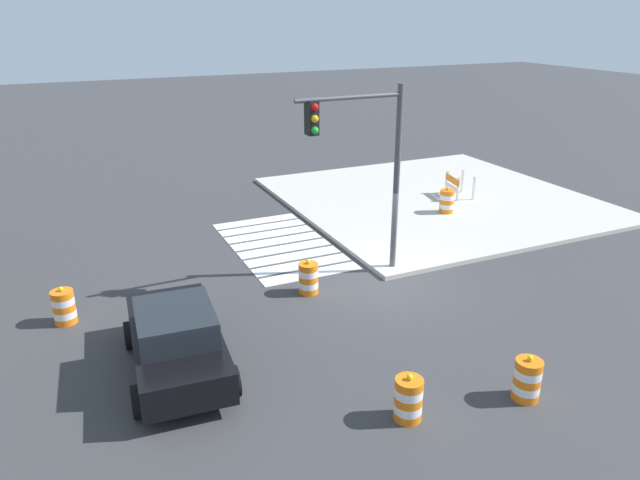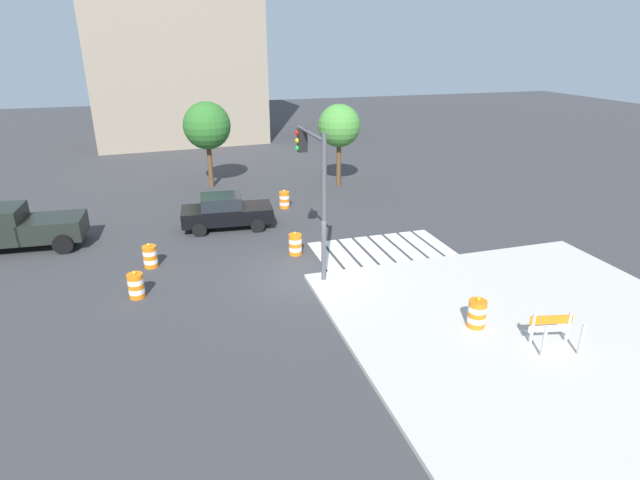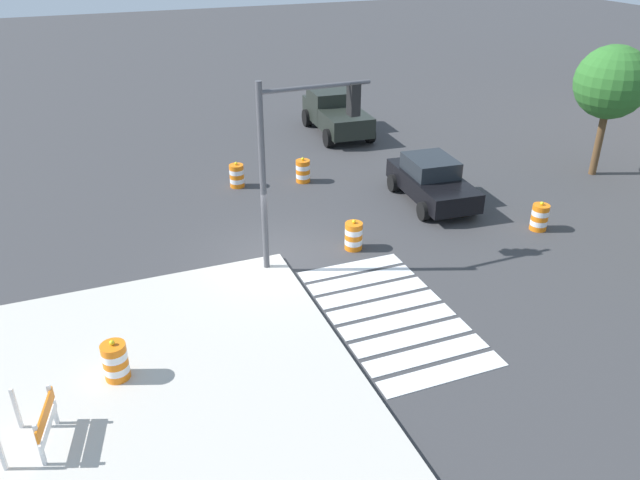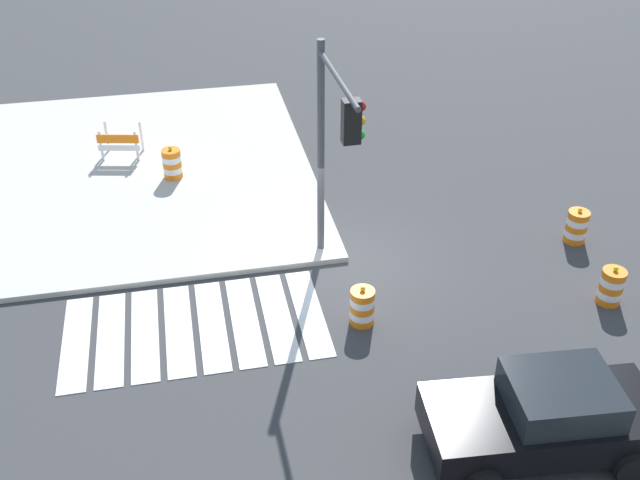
{
  "view_description": "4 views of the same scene",
  "coord_description": "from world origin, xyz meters",
  "px_view_note": "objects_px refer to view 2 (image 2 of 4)",
  "views": [
    {
      "loc": [
        -13.59,
        8.37,
        7.53
      ],
      "look_at": [
        1.67,
        1.37,
        0.95
      ],
      "focal_mm": 33.04,
      "sensor_mm": 36.0,
      "label": 1
    },
    {
      "loc": [
        -4.57,
        -17.11,
        8.61
      ],
      "look_at": [
        1.07,
        1.41,
        0.92
      ],
      "focal_mm": 28.62,
      "sensor_mm": 36.0,
      "label": 2
    },
    {
      "loc": [
        16.08,
        -4.98,
        9.37
      ],
      "look_at": [
        0.47,
        1.15,
        0.64
      ],
      "focal_mm": 34.82,
      "sensor_mm": 36.0,
      "label": 3
    },
    {
      "loc": [
        3.87,
        15.12,
        11.02
      ],
      "look_at": [
        0.98,
        1.14,
        1.55
      ],
      "focal_mm": 41.97,
      "sensor_mm": 36.0,
      "label": 4
    }
  ],
  "objects_px": {
    "pickup_truck": "(15,228)",
    "traffic_barrel_on_sidewalk": "(477,313)",
    "street_tree_streetside_mid": "(339,126)",
    "sports_car": "(226,212)",
    "traffic_light_pole": "(314,175)",
    "traffic_barrel_crosswalk_end": "(136,286)",
    "traffic_barrel_near_corner": "(284,200)",
    "construction_barricade": "(553,328)",
    "street_tree_streetside_near": "(207,126)",
    "traffic_barrel_median_far": "(150,256)",
    "traffic_barrel_median_near": "(295,244)"
  },
  "relations": [
    {
      "from": "sports_car",
      "to": "street_tree_streetside_near",
      "type": "distance_m",
      "value": 8.18
    },
    {
      "from": "traffic_barrel_on_sidewalk",
      "to": "street_tree_streetside_mid",
      "type": "relative_size",
      "value": 0.2
    },
    {
      "from": "sports_car",
      "to": "construction_barricade",
      "type": "height_order",
      "value": "sports_car"
    },
    {
      "from": "traffic_barrel_crosswalk_end",
      "to": "street_tree_streetside_mid",
      "type": "relative_size",
      "value": 0.2
    },
    {
      "from": "sports_car",
      "to": "traffic_barrel_near_corner",
      "type": "height_order",
      "value": "sports_car"
    },
    {
      "from": "construction_barricade",
      "to": "traffic_light_pole",
      "type": "distance_m",
      "value": 9.49
    },
    {
      "from": "pickup_truck",
      "to": "traffic_barrel_on_sidewalk",
      "type": "xyz_separation_m",
      "value": [
        15.36,
        -11.71,
        -0.37
      ]
    },
    {
      "from": "traffic_barrel_median_near",
      "to": "construction_barricade",
      "type": "bearing_deg",
      "value": -59.17
    },
    {
      "from": "construction_barricade",
      "to": "traffic_barrel_median_near",
      "type": "bearing_deg",
      "value": 120.83
    },
    {
      "from": "pickup_truck",
      "to": "traffic_light_pole",
      "type": "bearing_deg",
      "value": -26.95
    },
    {
      "from": "traffic_barrel_crosswalk_end",
      "to": "street_tree_streetside_mid",
      "type": "distance_m",
      "value": 17.03
    },
    {
      "from": "traffic_barrel_on_sidewalk",
      "to": "street_tree_streetside_near",
      "type": "relative_size",
      "value": 0.2
    },
    {
      "from": "traffic_barrel_median_far",
      "to": "traffic_light_pole",
      "type": "distance_m",
      "value": 7.46
    },
    {
      "from": "traffic_barrel_crosswalk_end",
      "to": "traffic_barrel_median_far",
      "type": "xyz_separation_m",
      "value": [
        0.47,
        2.57,
        0.0
      ]
    },
    {
      "from": "traffic_barrel_on_sidewalk",
      "to": "traffic_light_pole",
      "type": "relative_size",
      "value": 0.19
    },
    {
      "from": "traffic_barrel_near_corner",
      "to": "traffic_barrel_crosswalk_end",
      "type": "bearing_deg",
      "value": -131.0
    },
    {
      "from": "sports_car",
      "to": "street_tree_streetside_mid",
      "type": "distance_m",
      "value": 9.96
    },
    {
      "from": "sports_car",
      "to": "traffic_barrel_near_corner",
      "type": "xyz_separation_m",
      "value": [
        3.41,
        2.18,
        -0.36
      ]
    },
    {
      "from": "traffic_light_pole",
      "to": "traffic_barrel_median_near",
      "type": "bearing_deg",
      "value": 99.48
    },
    {
      "from": "pickup_truck",
      "to": "traffic_barrel_near_corner",
      "type": "xyz_separation_m",
      "value": [
        12.47,
        2.24,
        -0.52
      ]
    },
    {
      "from": "sports_car",
      "to": "street_tree_streetside_near",
      "type": "relative_size",
      "value": 0.86
    },
    {
      "from": "pickup_truck",
      "to": "street_tree_streetside_near",
      "type": "height_order",
      "value": "street_tree_streetside_near"
    },
    {
      "from": "pickup_truck",
      "to": "traffic_barrel_median_far",
      "type": "height_order",
      "value": "pickup_truck"
    },
    {
      "from": "traffic_barrel_median_near",
      "to": "construction_barricade",
      "type": "relative_size",
      "value": 0.74
    },
    {
      "from": "traffic_barrel_median_far",
      "to": "traffic_barrel_crosswalk_end",
      "type": "bearing_deg",
      "value": -100.28
    },
    {
      "from": "pickup_truck",
      "to": "traffic_barrel_median_near",
      "type": "xyz_separation_m",
      "value": [
        11.44,
        -4.13,
        -0.52
      ]
    },
    {
      "from": "construction_barricade",
      "to": "pickup_truck",
      "type": "bearing_deg",
      "value": 141.84
    },
    {
      "from": "street_tree_streetside_near",
      "to": "traffic_barrel_on_sidewalk",
      "type": "bearing_deg",
      "value": -72.13
    },
    {
      "from": "traffic_barrel_crosswalk_end",
      "to": "traffic_light_pole",
      "type": "relative_size",
      "value": 0.19
    },
    {
      "from": "traffic_barrel_median_near",
      "to": "traffic_light_pole",
      "type": "xyz_separation_m",
      "value": [
        0.31,
        -1.84,
        3.46
      ]
    },
    {
      "from": "street_tree_streetside_mid",
      "to": "traffic_barrel_crosswalk_end",
      "type": "bearing_deg",
      "value": -134.27
    },
    {
      "from": "traffic_barrel_crosswalk_end",
      "to": "traffic_barrel_median_near",
      "type": "bearing_deg",
      "value": 18.46
    },
    {
      "from": "construction_barricade",
      "to": "street_tree_streetside_near",
      "type": "height_order",
      "value": "street_tree_streetside_near"
    },
    {
      "from": "traffic_light_pole",
      "to": "street_tree_streetside_near",
      "type": "bearing_deg",
      "value": 100.96
    },
    {
      "from": "pickup_truck",
      "to": "street_tree_streetside_mid",
      "type": "bearing_deg",
      "value": 18.84
    },
    {
      "from": "traffic_barrel_near_corner",
      "to": "traffic_barrel_on_sidewalk",
      "type": "relative_size",
      "value": 1.0
    },
    {
      "from": "pickup_truck",
      "to": "street_tree_streetside_mid",
      "type": "relative_size",
      "value": 1.06
    },
    {
      "from": "sports_car",
      "to": "traffic_light_pole",
      "type": "height_order",
      "value": "traffic_light_pole"
    },
    {
      "from": "sports_car",
      "to": "street_tree_streetside_near",
      "type": "height_order",
      "value": "street_tree_streetside_near"
    },
    {
      "from": "traffic_barrel_on_sidewalk",
      "to": "street_tree_streetside_near",
      "type": "bearing_deg",
      "value": 107.87
    },
    {
      "from": "traffic_barrel_near_corner",
      "to": "traffic_barrel_median_near",
      "type": "relative_size",
      "value": 1.0
    },
    {
      "from": "traffic_barrel_near_corner",
      "to": "traffic_barrel_median_near",
      "type": "distance_m",
      "value": 6.46
    },
    {
      "from": "traffic_barrel_median_far",
      "to": "construction_barricade",
      "type": "relative_size",
      "value": 0.74
    },
    {
      "from": "street_tree_streetside_mid",
      "to": "construction_barricade",
      "type": "bearing_deg",
      "value": -89.55
    },
    {
      "from": "traffic_barrel_median_near",
      "to": "traffic_barrel_near_corner",
      "type": "bearing_deg",
      "value": 80.87
    },
    {
      "from": "pickup_truck",
      "to": "traffic_barrel_median_near",
      "type": "relative_size",
      "value": 5.16
    },
    {
      "from": "traffic_barrel_median_far",
      "to": "traffic_barrel_on_sidewalk",
      "type": "relative_size",
      "value": 1.0
    },
    {
      "from": "traffic_barrel_crosswalk_end",
      "to": "street_tree_streetside_near",
      "type": "xyz_separation_m",
      "value": [
        4.02,
        13.95,
        3.29
      ]
    },
    {
      "from": "traffic_barrel_median_far",
      "to": "traffic_light_pole",
      "type": "xyz_separation_m",
      "value": [
        6.2,
        -2.29,
        3.46
      ]
    },
    {
      "from": "traffic_barrel_on_sidewalk",
      "to": "pickup_truck",
      "type": "bearing_deg",
      "value": 142.67
    }
  ]
}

